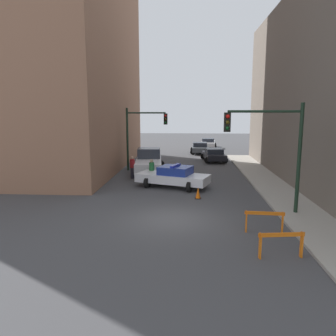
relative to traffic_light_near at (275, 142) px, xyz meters
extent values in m
plane|color=#424244|center=(-4.73, -1.07, -3.53)|extent=(120.00, 120.00, 0.00)
cube|color=#9E998E|center=(1.47, -1.07, -3.47)|extent=(2.40, 44.00, 0.12)
cube|color=#93664C|center=(-16.73, 12.93, 9.13)|extent=(14.00, 20.00, 25.32)
cylinder|color=black|center=(1.17, 0.01, -0.81)|extent=(0.18, 0.18, 5.20)
cylinder|color=black|center=(-0.53, 0.01, 1.39)|extent=(3.40, 0.12, 0.12)
cube|color=black|center=(-2.23, 0.01, 0.89)|extent=(0.30, 0.22, 0.90)
sphere|color=red|center=(-2.23, -0.14, 1.16)|extent=(0.18, 0.18, 0.18)
sphere|color=#4C3D0C|center=(-2.23, -0.14, 0.89)|extent=(0.18, 0.18, 0.18)
sphere|color=#0C4219|center=(-2.23, -0.14, 0.62)|extent=(0.18, 0.18, 0.18)
cylinder|color=black|center=(-9.13, 11.50, -0.93)|extent=(0.18, 0.18, 5.20)
cylinder|color=black|center=(-7.53, 11.50, 1.27)|extent=(3.20, 0.12, 0.12)
cube|color=black|center=(-5.93, 11.50, 0.77)|extent=(0.30, 0.22, 0.90)
sphere|color=red|center=(-5.93, 11.35, 1.04)|extent=(0.18, 0.18, 0.18)
sphere|color=#4C3D0C|center=(-5.93, 11.35, 0.77)|extent=(0.18, 0.18, 0.18)
sphere|color=#0C4219|center=(-5.93, 11.35, 0.50)|extent=(0.18, 0.18, 0.18)
cube|color=white|center=(-5.04, 5.41, -2.93)|extent=(5.05, 3.33, 0.55)
cube|color=navy|center=(-4.86, 5.34, -2.39)|extent=(2.41, 2.20, 0.52)
cylinder|color=black|center=(-6.70, 5.10, -3.20)|extent=(0.43, 0.70, 0.66)
cylinder|color=black|center=(-6.12, 6.70, -3.20)|extent=(0.43, 0.70, 0.66)
cylinder|color=black|center=(-3.95, 4.11, -3.20)|extent=(0.43, 0.70, 0.66)
cylinder|color=black|center=(-3.38, 5.72, -3.20)|extent=(0.43, 0.70, 0.66)
cube|color=#2633BF|center=(-4.86, 5.34, -2.07)|extent=(0.66, 1.37, 0.12)
cube|color=silver|center=(-7.21, 10.27, -2.78)|extent=(2.50, 5.57, 0.70)
cube|color=#2D333D|center=(-7.32, 11.35, -2.03)|extent=(2.00, 1.89, 0.80)
cylinder|color=black|center=(-8.29, 11.85, -3.13)|extent=(0.82, 0.33, 0.80)
cylinder|color=black|center=(-6.46, 12.03, -3.13)|extent=(0.82, 0.33, 0.80)
cylinder|color=black|center=(-7.97, 8.52, -3.13)|extent=(0.82, 0.33, 0.80)
cylinder|color=black|center=(-6.14, 8.69, -3.13)|extent=(0.82, 0.33, 0.80)
cube|color=black|center=(-1.50, 16.93, -2.96)|extent=(2.22, 4.46, 0.52)
cube|color=#232833|center=(-1.49, 16.76, -2.46)|extent=(1.76, 1.96, 0.48)
cylinder|color=black|center=(-2.46, 18.17, -3.22)|extent=(0.64, 0.28, 0.62)
cylinder|color=black|center=(-0.81, 18.34, -3.22)|extent=(0.64, 0.28, 0.62)
cylinder|color=black|center=(-2.19, 15.52, -3.22)|extent=(0.64, 0.28, 0.62)
cylinder|color=black|center=(-0.55, 15.69, -3.22)|extent=(0.64, 0.28, 0.62)
cube|color=#474C51|center=(-2.67, 23.28, -2.96)|extent=(1.88, 4.33, 0.52)
cube|color=#232833|center=(-2.67, 23.10, -2.46)|extent=(1.62, 1.84, 0.48)
cylinder|color=black|center=(-3.47, 24.62, -3.22)|extent=(0.62, 0.23, 0.62)
cylinder|color=black|center=(-1.82, 24.59, -3.22)|extent=(0.62, 0.23, 0.62)
cylinder|color=black|center=(-3.52, 21.96, -3.22)|extent=(0.62, 0.23, 0.62)
cylinder|color=black|center=(-1.87, 21.93, -3.22)|extent=(0.62, 0.23, 0.62)
cube|color=silver|center=(-1.35, 29.19, -2.96)|extent=(2.10, 4.42, 0.52)
cube|color=#232833|center=(-1.37, 29.02, -2.46)|extent=(1.71, 1.92, 0.48)
cylinder|color=black|center=(-2.08, 30.58, -3.22)|extent=(0.63, 0.26, 0.62)
cylinder|color=black|center=(-0.43, 30.46, -3.22)|extent=(0.63, 0.26, 0.62)
cylinder|color=black|center=(-2.27, 27.92, -3.22)|extent=(0.63, 0.26, 0.62)
cylinder|color=black|center=(-0.62, 27.80, -3.22)|extent=(0.63, 0.26, 0.62)
cylinder|color=#474C66|center=(-6.56, 6.62, -3.12)|extent=(0.39, 0.39, 0.82)
cylinder|color=#236633|center=(-6.56, 6.62, -2.40)|extent=(0.50, 0.50, 0.62)
sphere|color=tan|center=(-6.56, 6.62, -1.98)|extent=(0.31, 0.31, 0.22)
cylinder|color=black|center=(-8.16, 8.04, -3.12)|extent=(0.38, 0.38, 0.82)
cylinder|color=maroon|center=(-8.16, 8.04, -2.40)|extent=(0.49, 0.49, 0.62)
sphere|color=tan|center=(-8.16, 8.04, -1.98)|extent=(0.30, 0.30, 0.22)
cube|color=orange|center=(-0.87, -4.90, -2.70)|extent=(1.59, 0.26, 0.14)
cube|color=orange|center=(-1.58, -4.99, -3.08)|extent=(0.07, 0.17, 0.90)
cube|color=orange|center=(-0.15, -4.80, -3.08)|extent=(0.07, 0.17, 0.90)
cube|color=orange|center=(-0.90, -2.55, -2.70)|extent=(1.60, 0.16, 0.14)
cube|color=orange|center=(-1.62, -2.50, -3.08)|extent=(0.06, 0.16, 0.90)
cube|color=orange|center=(-0.18, -2.59, -3.08)|extent=(0.06, 0.16, 0.90)
cube|color=black|center=(-3.46, 2.64, -3.51)|extent=(0.36, 0.36, 0.04)
cone|color=#F2600C|center=(-3.46, 2.64, -3.18)|extent=(0.28, 0.28, 0.62)
camera|label=1|loc=(-4.03, -15.57, 1.39)|focal=35.00mm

